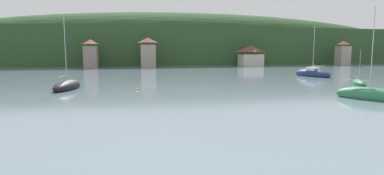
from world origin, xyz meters
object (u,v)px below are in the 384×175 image
Objects in this scene: shore_building_west at (91,54)px; sailboat_far_5 at (359,83)px; mooring_buoy_near at (137,90)px; sailboat_mid_6 at (369,96)px; shore_building_central at (251,56)px; shore_building_eastcentral at (343,53)px; sailboat_far_0 at (67,86)px; shore_building_westcentral at (148,53)px; sailboat_far_3 at (313,74)px.

sailboat_far_5 is (44.41, -53.04, -3.65)m from shore_building_west.
mooring_buoy_near is at bearing -68.47° from sailboat_far_5.
sailboat_mid_6 is at bearing -61.28° from shore_building_west.
shore_building_west reaches higher than shore_building_central.
shore_building_central is 15.46× the size of mooring_buoy_near.
sailboat_far_0 is at bearing -148.39° from shore_building_eastcentral.
sailboat_far_0 is at bearing 165.03° from mooring_buoy_near.
shore_building_westcentral reaches higher than mooring_buoy_near.
shore_building_eastcentral is at bearing 113.19° from sailboat_mid_6.
shore_building_central is at bearing 137.25° from sailboat_mid_6.
shore_building_eastcentral is (32.53, -0.99, 0.73)m from shore_building_central.
sailboat_mid_6 is 27.46m from mooring_buoy_near.
sailboat_mid_6 is at bearing -101.39° from shore_building_central.
sailboat_far_3 is 1.01× the size of sailboat_mid_6.
shore_building_west is 74.31m from sailboat_mid_6.
sailboat_far_3 reaches higher than sailboat_far_0.
sailboat_far_5 is (-4.38, -53.08, -2.94)m from shore_building_central.
sailboat_far_0 is at bearing -105.71° from shore_building_westcentral.
sailboat_far_0 is at bearing -133.10° from shore_building_central.
mooring_buoy_near is (-32.85, 1.09, -0.26)m from sailboat_far_5.
shore_building_eastcentral is 78.81m from sailboat_mid_6.
shore_building_westcentral is at bearing 19.66° from sailboat_far_3.
mooring_buoy_near is (-24.11, 13.14, -0.42)m from sailboat_mid_6.
sailboat_far_5 is (-36.91, -52.09, -3.67)m from shore_building_eastcentral.
sailboat_far_0 is (-78.90, -48.56, -3.54)m from shore_building_eastcentral.
shore_building_west is 0.78× the size of sailboat_far_3.
sailboat_far_5 reaches higher than mooring_buoy_near.
sailboat_far_0 is 9.47m from mooring_buoy_near.
shore_building_west is 1.00× the size of shore_building_eastcentral.
sailboat_far_5 is 0.55× the size of sailboat_mid_6.
shore_building_central is 66.50m from sailboat_mid_6.
shore_building_westcentral is 1.54× the size of sailboat_far_5.
shore_building_central is 0.87× the size of shore_building_eastcentral.
sailboat_far_0 reaches higher than mooring_buoy_near.
shore_building_eastcentral is 51.39m from sailboat_far_3.
sailboat_far_5 is at bearing -125.32° from shore_building_eastcentral.
sailboat_mid_6 is at bearing -104.49° from sailboat_far_0.
sailboat_far_3 is at bearing -93.90° from shore_building_central.
shore_building_westcentral reaches higher than shore_building_eastcentral.
sailboat_far_5 is at bearing 112.70° from sailboat_mid_6.
sailboat_far_0 is 42.14m from sailboat_far_5.
mooring_buoy_near is (11.56, -51.95, -3.91)m from shore_building_west.
sailboat_mid_6 is at bearing -73.33° from shore_building_westcentral.
mooring_buoy_near is at bearing -143.83° from shore_building_eastcentral.
shore_building_westcentral is 1.08× the size of shore_building_eastcentral.
shore_building_eastcentral is 0.81× the size of sailboat_far_0.
sailboat_far_5 is 32.87m from mooring_buoy_near.
shore_building_eastcentral is 86.50m from mooring_buoy_near.
sailboat_far_5 is at bearing -50.06° from shore_building_west.
shore_building_westcentral is 48.50m from sailboat_far_3.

